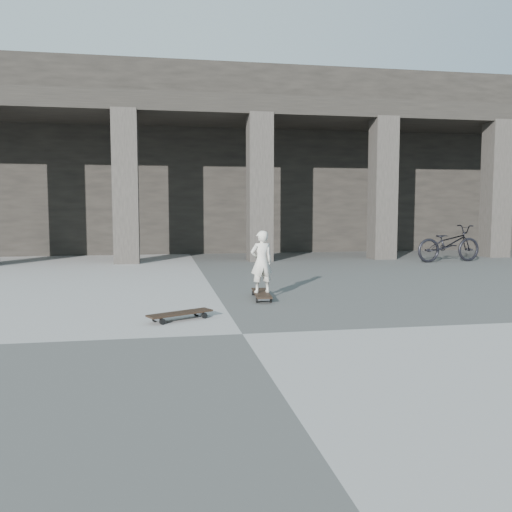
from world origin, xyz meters
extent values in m
plane|color=#464744|center=(0.00, 0.00, 0.00)|extent=(90.00, 90.00, 0.00)
cube|color=black|center=(0.00, 14.00, 3.00)|extent=(28.00, 6.00, 6.00)
cube|color=black|center=(0.00, 9.60, 4.20)|extent=(28.00, 2.80, 0.50)
cube|color=#2E2A26|center=(-1.79, 8.50, 2.00)|extent=(0.65, 0.65, 4.00)
cube|color=#2E2A26|center=(1.79, 8.50, 2.00)|extent=(0.65, 0.65, 4.00)
cube|color=#2E2A26|center=(5.36, 8.50, 2.00)|extent=(0.65, 0.65, 4.00)
cube|color=#2E2A26|center=(8.93, 8.50, 2.00)|extent=(0.65, 0.65, 4.00)
cube|color=black|center=(0.67, 2.37, 0.09)|extent=(0.32, 1.04, 0.02)
cube|color=#B2B2B7|center=(0.70, 2.72, 0.05)|extent=(0.22, 0.07, 0.03)
cube|color=#B2B2B7|center=(0.65, 2.01, 0.05)|extent=(0.22, 0.07, 0.03)
cylinder|color=black|center=(0.60, 2.73, 0.04)|extent=(0.04, 0.08, 0.08)
cylinder|color=black|center=(0.81, 2.72, 0.04)|extent=(0.04, 0.08, 0.08)
cylinder|color=black|center=(0.54, 2.02, 0.04)|extent=(0.04, 0.08, 0.08)
cylinder|color=black|center=(0.75, 2.00, 0.04)|extent=(0.04, 0.08, 0.08)
cube|color=black|center=(-0.69, 0.91, 0.09)|extent=(0.89, 0.61, 0.02)
cube|color=#B2B2B7|center=(-0.41, 1.05, 0.05)|extent=(0.14, 0.20, 0.03)
cube|color=#B2B2B7|center=(-0.96, 0.77, 0.05)|extent=(0.14, 0.20, 0.03)
cylinder|color=black|center=(-0.46, 1.14, 0.04)|extent=(0.08, 0.07, 0.08)
cylinder|color=black|center=(-0.36, 0.96, 0.04)|extent=(0.08, 0.07, 0.08)
cylinder|color=black|center=(-1.01, 0.86, 0.04)|extent=(0.08, 0.07, 0.08)
cylinder|color=black|center=(-0.92, 0.68, 0.04)|extent=(0.08, 0.07, 0.08)
imported|color=beige|center=(0.67, 2.37, 0.60)|extent=(0.40, 0.29, 1.00)
imported|color=black|center=(6.76, 7.30, 0.50)|extent=(1.96, 0.87, 1.00)
camera|label=1|loc=(-0.94, -6.14, 1.48)|focal=38.00mm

